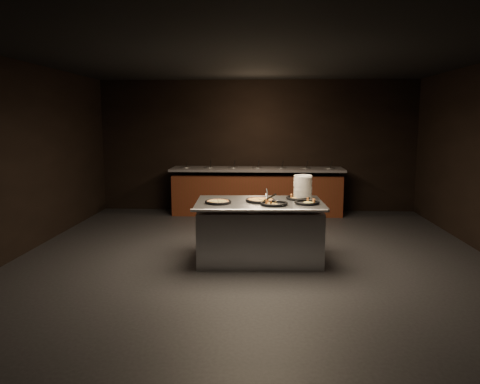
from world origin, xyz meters
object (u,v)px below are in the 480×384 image
(pan_veggie_whole, at_px, (218,202))
(plate_stack, at_px, (303,187))
(serving_counter, at_px, (259,232))
(pan_cheese_whole, at_px, (260,200))

(pan_veggie_whole, bearing_deg, plate_stack, 21.28)
(serving_counter, bearing_deg, pan_cheese_whole, 48.75)
(plate_stack, xyz_separation_m, pan_cheese_whole, (-0.63, -0.31, -0.15))
(plate_stack, relative_size, pan_cheese_whole, 0.81)
(serving_counter, height_order, pan_cheese_whole, pan_cheese_whole)
(pan_veggie_whole, xyz_separation_m, pan_cheese_whole, (0.59, 0.17, 0.00))
(serving_counter, distance_m, plate_stack, 0.95)
(serving_counter, relative_size, pan_veggie_whole, 4.95)
(serving_counter, distance_m, pan_cheese_whole, 0.47)
(pan_cheese_whole, bearing_deg, pan_veggie_whole, -163.93)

